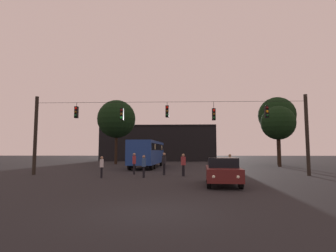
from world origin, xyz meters
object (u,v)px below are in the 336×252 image
at_px(city_bus, 148,151).
at_px(pedestrian_near_bus, 134,162).
at_px(pedestrian_crossing_right, 230,163).
at_px(pedestrian_far_side, 144,165).
at_px(tree_behind_building, 117,119).
at_px(car_near_right, 223,171).
at_px(pedestrian_crossing_left, 183,163).
at_px(pedestrian_trailing, 164,162).
at_px(pedestrian_crossing_center, 102,166).
at_px(tree_right_far, 278,123).
at_px(tree_left_silhouette, 277,115).

relative_size(city_bus, pedestrian_near_bus, 6.40).
xyz_separation_m(pedestrian_crossing_right, pedestrian_far_side, (-6.59, -2.47, -0.04)).
bearing_deg(tree_behind_building, pedestrian_far_side, -71.63).
bearing_deg(city_bus, car_near_right, -69.32).
height_order(pedestrian_crossing_left, pedestrian_near_bus, pedestrian_near_bus).
relative_size(car_near_right, pedestrian_trailing, 2.53).
distance_m(car_near_right, pedestrian_near_bus, 9.10).
distance_m(pedestrian_crossing_center, tree_right_far, 23.42).
height_order(city_bus, pedestrian_crossing_center, city_bus).
bearing_deg(city_bus, pedestrian_crossing_right, -50.95).
bearing_deg(pedestrian_crossing_left, tree_left_silhouette, 52.73).
bearing_deg(pedestrian_near_bus, tree_behind_building, 107.65).
xyz_separation_m(pedestrian_crossing_center, tree_behind_building, (-3.69, 20.31, 5.77)).
bearing_deg(pedestrian_trailing, city_bus, 104.17).
bearing_deg(pedestrian_crossing_center, tree_right_far, 39.39).
bearing_deg(tree_right_far, pedestrian_near_bus, -143.77).
relative_size(pedestrian_crossing_center, pedestrian_trailing, 0.86).
bearing_deg(pedestrian_far_side, pedestrian_crossing_center, -175.44).
bearing_deg(tree_left_silhouette, pedestrian_near_bus, -136.88).
xyz_separation_m(city_bus, pedestrian_crossing_center, (-1.88, -12.19, -1.02)).
bearing_deg(pedestrian_far_side, car_near_right, -39.45).
distance_m(car_near_right, pedestrian_trailing, 7.34).
bearing_deg(tree_left_silhouette, car_near_right, -116.25).
bearing_deg(pedestrian_trailing, pedestrian_near_bus, 171.25).
bearing_deg(pedestrian_trailing, car_near_right, -60.47).
distance_m(car_near_right, tree_right_far, 21.37).
height_order(pedestrian_crossing_right, pedestrian_near_bus, pedestrian_near_bus).
bearing_deg(tree_left_silhouette, city_bus, -157.82).
relative_size(pedestrian_crossing_right, tree_right_far, 0.22).
height_order(city_bus, tree_behind_building, tree_behind_building).
height_order(pedestrian_crossing_center, pedestrian_trailing, pedestrian_trailing).
xyz_separation_m(city_bus, pedestrian_crossing_left, (3.95, -10.64, -0.91)).
bearing_deg(car_near_right, pedestrian_crossing_right, 75.94).
bearing_deg(pedestrian_crossing_left, pedestrian_crossing_center, -165.15).
bearing_deg(pedestrian_crossing_right, city_bus, 129.05).
distance_m(car_near_right, tree_left_silhouette, 26.52).
distance_m(pedestrian_near_bus, tree_left_silhouette, 24.69).
relative_size(pedestrian_crossing_center, tree_right_far, 0.20).
relative_size(tree_left_silhouette, tree_right_far, 1.27).
bearing_deg(tree_left_silhouette, pedestrian_far_side, -130.63).
xyz_separation_m(pedestrian_crossing_left, tree_right_far, (11.94, 13.04, 4.38)).
distance_m(pedestrian_far_side, tree_left_silhouette, 25.84).
bearing_deg(pedestrian_crossing_left, pedestrian_far_side, -155.33).
distance_m(pedestrian_crossing_right, tree_behind_building, 22.76).
distance_m(tree_behind_building, tree_right_far, 22.24).
xyz_separation_m(city_bus, tree_left_silhouette, (17.46, 7.12, 5.04)).
relative_size(city_bus, car_near_right, 2.50).
bearing_deg(tree_left_silhouette, pedestrian_crossing_left, -127.27).
height_order(pedestrian_trailing, tree_left_silhouette, tree_left_silhouette).
bearing_deg(car_near_right, pedestrian_crossing_center, 154.19).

